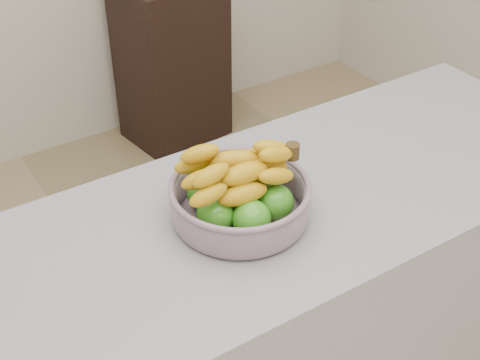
# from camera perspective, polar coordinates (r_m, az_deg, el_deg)

# --- Properties ---
(cabinet) EXTENTS (0.49, 0.42, 0.81)m
(cabinet) POSITION_cam_1_polar(r_m,az_deg,el_deg) (3.28, -5.82, 10.00)
(cabinet) COLOR black
(cabinet) RESTS_ON ground
(fruit_bowl) EXTENTS (0.30, 0.30, 0.17)m
(fruit_bowl) POSITION_cam_1_polar(r_m,az_deg,el_deg) (1.43, -0.02, -1.45)
(fruit_bowl) COLOR #96A5B4
(fruit_bowl) RESTS_ON counter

